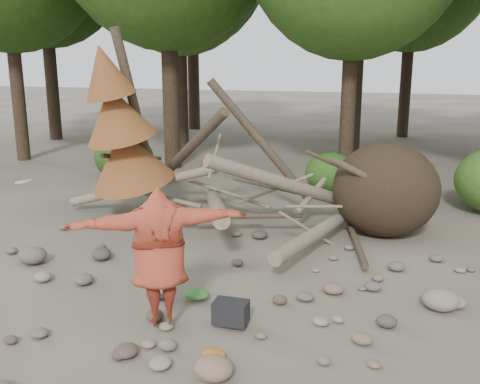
% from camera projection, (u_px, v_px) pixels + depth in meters
% --- Properties ---
extents(ground, '(120.00, 120.00, 0.00)m').
position_uv_depth(ground, '(183.00, 299.00, 8.29)').
color(ground, '#514C44').
rests_on(ground, ground).
extents(deadfall_pile, '(8.55, 5.24, 3.30)m').
position_uv_depth(deadfall_pile, '(357.00, 190.00, 11.26)').
color(deadfall_pile, '#332619').
rests_on(deadfall_pile, ground).
extents(dead_conifer, '(2.06, 2.16, 4.35)m').
position_uv_depth(dead_conifer, '(121.00, 130.00, 11.90)').
color(dead_conifer, '#4C3F30').
rests_on(dead_conifer, ground).
extents(bush_left, '(1.80, 1.80, 1.44)m').
position_uv_depth(bush_left, '(124.00, 157.00, 16.52)').
color(bush_left, '#264C14').
rests_on(bush_left, ground).
extents(bush_mid, '(1.40, 1.40, 1.12)m').
position_uv_depth(bush_mid, '(330.00, 172.00, 15.01)').
color(bush_mid, '#32611C').
rests_on(bush_mid, ground).
extents(frisbee_thrower, '(3.18, 1.86, 1.94)m').
position_uv_depth(frisbee_thrower, '(159.00, 256.00, 7.17)').
color(frisbee_thrower, '#A73B25').
rests_on(frisbee_thrower, ground).
extents(backpack, '(0.49, 0.34, 0.31)m').
position_uv_depth(backpack, '(231.00, 316.00, 7.39)').
color(backpack, black).
rests_on(backpack, ground).
extents(cloth_green, '(0.40, 0.34, 0.15)m').
position_uv_depth(cloth_green, '(197.00, 297.00, 8.19)').
color(cloth_green, '#31702D').
rests_on(cloth_green, ground).
extents(cloth_orange, '(0.30, 0.24, 0.11)m').
position_uv_depth(cloth_orange, '(214.00, 358.00, 6.54)').
color(cloth_orange, '#AD611D').
rests_on(cloth_orange, ground).
extents(boulder_front_right, '(0.46, 0.42, 0.28)m').
position_uv_depth(boulder_front_right, '(213.00, 368.00, 6.16)').
color(boulder_front_right, '#856C53').
rests_on(boulder_front_right, ground).
extents(boulder_mid_right, '(0.54, 0.49, 0.33)m').
position_uv_depth(boulder_mid_right, '(441.00, 300.00, 7.89)').
color(boulder_mid_right, gray).
rests_on(boulder_mid_right, ground).
extents(boulder_mid_left, '(0.53, 0.48, 0.32)m').
position_uv_depth(boulder_mid_left, '(32.00, 255.00, 9.71)').
color(boulder_mid_left, '#625953').
rests_on(boulder_mid_left, ground).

